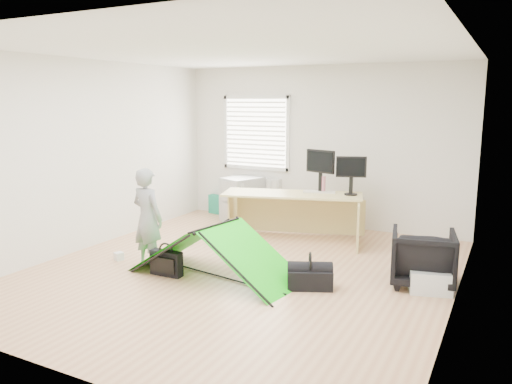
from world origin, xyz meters
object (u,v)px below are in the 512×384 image
at_px(monitor_left, 320,177).
at_px(office_chair, 423,258).
at_px(filing_cabinet, 242,199).
at_px(duffel_bag, 310,279).
at_px(person, 148,218).
at_px(thermos, 323,184).
at_px(monitor_right, 351,181).
at_px(desk, 292,216).
at_px(laptop_bag, 166,263).
at_px(kite, 215,251).
at_px(storage_crate, 430,281).

distance_m(monitor_left, office_chair, 2.34).
distance_m(filing_cabinet, duffel_bag, 3.41).
bearing_deg(person, thermos, -114.10).
height_order(monitor_right, office_chair, monitor_right).
xyz_separation_m(desk, laptop_bag, (-0.71, -2.23, -0.20)).
height_order(thermos, office_chair, thermos).
distance_m(thermos, duffel_bag, 2.32).
height_order(desk, kite, desk).
relative_size(desk, thermos, 8.42).
xyz_separation_m(monitor_left, monitor_right, (0.48, 0.01, -0.03)).
height_order(office_chair, storage_crate, office_chair).
distance_m(person, duffel_bag, 2.20).
bearing_deg(thermos, desk, -142.36).
xyz_separation_m(desk, person, (-1.11, -2.07, 0.29)).
relative_size(office_chair, laptop_bag, 1.73).
bearing_deg(desk, filing_cabinet, 134.67).
distance_m(kite, duffel_bag, 1.20).
xyz_separation_m(monitor_right, duffel_bag, (0.18, -2.10, -0.82)).
relative_size(person, duffel_bag, 2.53).
relative_size(thermos, person, 0.19).
height_order(desk, monitor_right, monitor_right).
height_order(office_chair, kite, office_chair).
xyz_separation_m(filing_cabinet, monitor_right, (2.10, -0.42, 0.54)).
relative_size(monitor_right, person, 0.35).
bearing_deg(laptop_bag, duffel_bag, 12.21).
distance_m(filing_cabinet, person, 2.79).
distance_m(monitor_left, duffel_bag, 2.36).
distance_m(filing_cabinet, storage_crate, 4.06).
bearing_deg(filing_cabinet, kite, -47.24).
distance_m(monitor_left, thermos, 0.13).
bearing_deg(storage_crate, person, -167.08).
relative_size(office_chair, person, 0.56).
bearing_deg(person, filing_cabinet, -78.60).
relative_size(filing_cabinet, monitor_right, 1.74).
height_order(desk, monitor_left, monitor_left).
distance_m(desk, filing_cabinet, 1.45).
bearing_deg(office_chair, storage_crate, 111.35).
bearing_deg(person, laptop_bag, 166.96).
distance_m(desk, office_chair, 2.40).
height_order(office_chair, person, person).
bearing_deg(laptop_bag, office_chair, 20.29).
xyz_separation_m(monitor_left, duffel_bag, (0.66, -2.10, -0.85)).
xyz_separation_m(monitor_right, office_chair, (1.29, -1.39, -0.61)).
distance_m(monitor_right, kite, 2.55).
height_order(laptop_bag, duffel_bag, laptop_bag).
distance_m(filing_cabinet, kite, 2.91).
relative_size(filing_cabinet, thermos, 3.11).
xyz_separation_m(person, duffel_bag, (2.12, 0.26, -0.54)).
distance_m(thermos, office_chair, 2.30).
bearing_deg(filing_cabinet, laptop_bag, -58.93).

